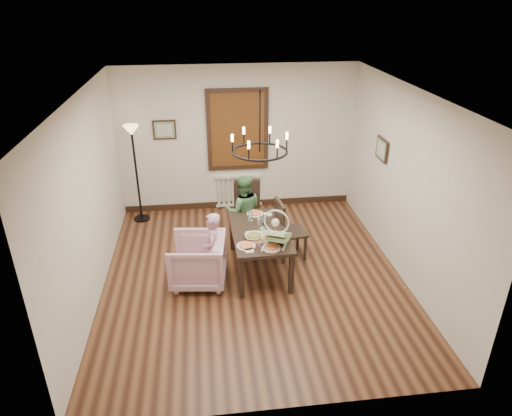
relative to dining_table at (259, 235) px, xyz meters
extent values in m
cube|color=brown|center=(-0.12, -0.16, -0.61)|extent=(4.50, 5.00, 0.01)
cube|color=white|center=(-0.12, -0.16, 2.19)|extent=(4.50, 5.00, 0.01)
cube|color=beige|center=(-0.12, 2.34, 0.79)|extent=(4.50, 0.01, 2.80)
cube|color=beige|center=(-2.37, -0.16, 0.79)|extent=(0.01, 5.00, 2.80)
cube|color=beige|center=(2.13, -0.16, 0.79)|extent=(0.01, 5.00, 2.80)
cube|color=black|center=(0.00, 0.00, 0.06)|extent=(0.87, 1.50, 0.05)
cube|color=black|center=(-0.34, -0.69, -0.29)|extent=(0.07, 0.07, 0.64)
cube|color=black|center=(-0.37, 0.67, -0.29)|extent=(0.07, 0.07, 0.64)
cube|color=black|center=(0.37, -0.67, -0.29)|extent=(0.07, 0.07, 0.64)
cube|color=black|center=(0.34, 0.69, -0.29)|extent=(0.07, 0.07, 0.64)
imported|color=#E3ADC2|center=(-0.95, -0.22, -0.24)|extent=(0.90, 0.89, 0.74)
imported|color=#C48AA6|center=(-0.73, -0.27, -0.14)|extent=(0.26, 0.36, 0.95)
imported|color=#4A7D4C|center=(-0.16, 0.81, -0.08)|extent=(0.51, 0.40, 1.06)
imported|color=white|center=(-0.11, -0.24, 0.12)|extent=(0.32, 0.32, 0.08)
cylinder|color=tan|center=(-0.04, -0.26, 0.10)|extent=(0.29, 0.29, 0.04)
cylinder|color=silver|center=(0.05, 0.17, 0.15)|extent=(0.06, 0.06, 0.13)
cube|color=brown|center=(-0.12, 2.30, 0.99)|extent=(1.00, 0.03, 1.40)
cube|color=black|center=(-1.47, 2.31, 1.04)|extent=(0.42, 0.03, 0.36)
cube|color=black|center=(2.09, 0.74, 1.04)|extent=(0.03, 0.42, 0.36)
torus|color=black|center=(0.00, 0.00, 1.34)|extent=(0.80, 0.80, 0.04)
camera|label=1|loc=(-0.80, -6.02, 3.40)|focal=32.00mm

